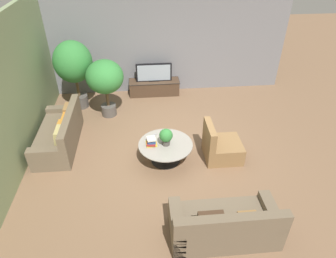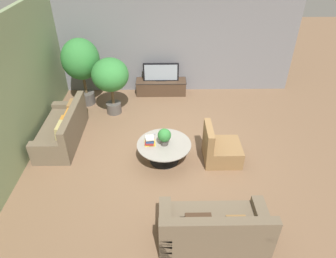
{
  "view_description": "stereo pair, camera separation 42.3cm",
  "coord_description": "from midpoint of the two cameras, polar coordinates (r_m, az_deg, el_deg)",
  "views": [
    {
      "loc": [
        -0.6,
        -5.34,
        4.38
      ],
      "look_at": [
        -0.09,
        0.18,
        0.55
      ],
      "focal_mm": 32.0,
      "sensor_mm": 36.0,
      "label": 1
    },
    {
      "loc": [
        -0.18,
        -5.37,
        4.38
      ],
      "look_at": [
        -0.09,
        0.18,
        0.55
      ],
      "focal_mm": 32.0,
      "sensor_mm": 36.0,
      "label": 2
    }
  ],
  "objects": [
    {
      "name": "potted_palm_tall",
      "position": [
        8.56,
        -18.99,
        11.57
      ],
      "size": [
        1.02,
        1.02,
        1.91
      ],
      "color": "#514C47",
      "rests_on": "ground"
    },
    {
      "name": "potted_plant_tabletop",
      "position": [
        6.31,
        -2.31,
        -1.42
      ],
      "size": [
        0.29,
        0.29,
        0.38
      ],
      "color": "#514C47",
      "rests_on": "coffee_table"
    },
    {
      "name": "book_stack",
      "position": [
        6.42,
        -5.09,
        -2.42
      ],
      "size": [
        0.24,
        0.25,
        0.17
      ],
      "color": "gold",
      "rests_on": "coffee_table"
    },
    {
      "name": "couch_near_entry",
      "position": [
        5.21,
        8.31,
        -17.75
      ],
      "size": [
        1.78,
        0.84,
        0.84
      ],
      "rotation": [
        0.0,
        0.0,
        3.14
      ],
      "color": "brown",
      "rests_on": "ground"
    },
    {
      "name": "couch_by_wall",
      "position": [
        7.52,
        -21.4,
        -1.02
      ],
      "size": [
        0.84,
        1.93,
        0.84
      ],
      "rotation": [
        0.0,
        0.0,
        -1.57
      ],
      "color": "brown",
      "rests_on": "ground"
    },
    {
      "name": "ground_plane",
      "position": [
        6.93,
        -0.85,
        -4.59
      ],
      "size": [
        24.0,
        24.0,
        0.0
      ],
      "primitive_type": "plane",
      "color": "brown"
    },
    {
      "name": "armchair_wicker",
      "position": [
        6.72,
        8.21,
        -3.48
      ],
      "size": [
        0.8,
        0.76,
        0.86
      ],
      "rotation": [
        0.0,
        0.0,
        1.57
      ],
      "color": "olive",
      "rests_on": "ground"
    },
    {
      "name": "media_console",
      "position": [
        9.27,
        -3.95,
        7.97
      ],
      "size": [
        1.53,
        0.5,
        0.44
      ],
      "color": "#473323",
      "rests_on": "ground"
    },
    {
      "name": "side_wall_left",
      "position": [
        6.88,
        -29.43,
        5.19
      ],
      "size": [
        0.12,
        7.4,
        3.0
      ],
      "primitive_type": "cube",
      "color": "gray",
      "rests_on": "ground"
    },
    {
      "name": "remote_black",
      "position": [
        6.76,
        -2.18,
        -0.82
      ],
      "size": [
        0.12,
        0.16,
        0.02
      ],
      "primitive_type": "cube",
      "rotation": [
        0.0,
        0.0,
        -0.57
      ],
      "color": "black",
      "rests_on": "coffee_table"
    },
    {
      "name": "coffee_table",
      "position": [
        6.53,
        -2.32,
        -3.83
      ],
      "size": [
        1.18,
        1.18,
        0.45
      ],
      "color": "black",
      "rests_on": "ground"
    },
    {
      "name": "back_wall_stone",
      "position": [
        9.09,
        -2.65,
        16.12
      ],
      "size": [
        7.4,
        0.12,
        3.0
      ],
      "primitive_type": "cube",
      "color": "slate",
      "rests_on": "ground"
    },
    {
      "name": "remote_silver",
      "position": [
        6.71,
        -4.63,
        -1.22
      ],
      "size": [
        0.16,
        0.12,
        0.02
      ],
      "primitive_type": "cube",
      "rotation": [
        0.0,
        0.0,
        -1.01
      ],
      "color": "gray",
      "rests_on": "coffee_table"
    },
    {
      "name": "television",
      "position": [
        9.07,
        -4.07,
        10.67
      ],
      "size": [
        1.06,
        0.13,
        0.54
      ],
      "color": "black",
      "rests_on": "media_console"
    },
    {
      "name": "potted_palm_corner",
      "position": [
        7.99,
        -13.43,
        9.26
      ],
      "size": [
        0.96,
        0.96,
        1.57
      ],
      "color": "#514C47",
      "rests_on": "ground"
    }
  ]
}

